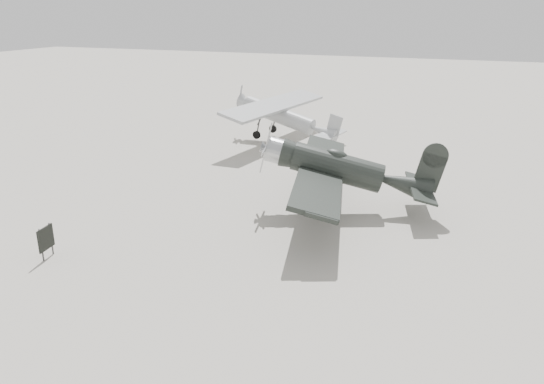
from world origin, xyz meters
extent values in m
plane|color=#A6A193|center=(0.00, 0.00, 0.00)|extent=(160.00, 160.00, 0.00)
cylinder|color=black|center=(2.50, 6.21, 1.87)|extent=(4.03, 2.06, 1.23)
cone|color=black|center=(5.32, 6.87, 1.92)|extent=(2.47, 1.62, 1.14)
cylinder|color=#ABADAF|center=(-0.09, 5.61, 1.87)|extent=(1.01, 1.24, 1.09)
cone|color=#ABADAF|center=(-0.61, 5.49, 1.87)|extent=(0.41, 0.55, 0.49)
cube|color=#ABADAF|center=(-0.55, 5.51, 1.87)|extent=(0.09, 0.17, 2.28)
ellipsoid|color=black|center=(2.33, 6.18, 2.42)|extent=(1.07, 0.80, 0.40)
cube|color=black|center=(1.91, 6.08, 1.57)|extent=(4.16, 10.64, 0.19)
cube|color=black|center=(6.00, 7.03, 1.96)|extent=(1.77, 3.80, 0.09)
cube|color=black|center=(6.13, 7.06, 2.70)|extent=(1.04, 0.32, 1.58)
cylinder|color=black|center=(1.83, 4.85, 0.37)|extent=(0.61, 0.27, 0.60)
cylinder|color=black|center=(1.30, 7.15, 0.37)|extent=(0.61, 0.27, 0.60)
cylinder|color=#333333|center=(1.83, 4.85, 0.95)|extent=(0.12, 0.12, 1.23)
cylinder|color=#333333|center=(1.30, 7.15, 0.95)|extent=(0.12, 0.12, 1.23)
cylinder|color=black|center=(6.21, 7.08, 1.54)|extent=(0.20, 0.11, 0.19)
cylinder|color=#A1A4A6|center=(-4.17, 17.01, 1.70)|extent=(5.03, 1.82, 1.04)
cone|color=#A1A4A6|center=(-0.90, 16.47, 1.70)|extent=(1.84, 1.21, 0.95)
cone|color=#A1A4A6|center=(-6.88, 17.45, 1.70)|extent=(0.72, 1.06, 0.99)
cube|color=#A1A4A6|center=(-7.26, 17.51, 1.70)|extent=(0.07, 0.14, 2.08)
cube|color=#A1A4A6|center=(-4.55, 17.07, 2.29)|extent=(3.46, 10.58, 0.17)
cube|color=#A1A4A6|center=(-0.43, 16.39, 1.75)|extent=(1.36, 3.32, 0.08)
cube|color=#A1A4A6|center=(-0.34, 16.38, 2.37)|extent=(0.85, 0.21, 1.23)
cylinder|color=black|center=(-5.09, 16.10, 0.26)|extent=(0.54, 0.22, 0.53)
cylinder|color=black|center=(-4.75, 18.16, 0.26)|extent=(0.54, 0.22, 0.53)
cylinder|color=#333333|center=(-5.09, 16.10, 0.80)|extent=(0.10, 0.10, 1.14)
cylinder|color=#333333|center=(-4.75, 18.16, 0.80)|extent=(0.10, 0.10, 1.14)
cylinder|color=black|center=(-0.25, 16.36, 1.42)|extent=(0.18, 0.09, 0.17)
cylinder|color=#333333|center=(-5.67, -2.27, 0.59)|extent=(0.06, 0.06, 1.19)
cylinder|color=#333333|center=(-5.75, -1.73, 0.59)|extent=(0.06, 0.06, 1.19)
cube|color=black|center=(-5.71, -2.00, 0.73)|extent=(0.17, 0.82, 0.82)
cube|color=beige|center=(-5.74, -2.00, 0.78)|extent=(0.10, 0.63, 0.16)
camera|label=1|loc=(7.74, -14.84, 8.35)|focal=35.00mm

